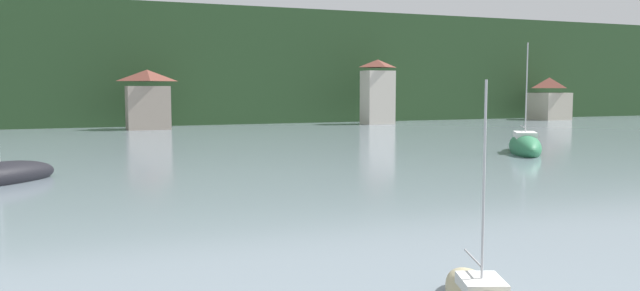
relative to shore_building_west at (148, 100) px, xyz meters
The scene contains 5 objects.
shore_building_west is the anchor object (origin of this frame).
shore_building_westcentral 31.33m from the shore_building_west, ahead, with size 4.24×3.28×9.02m.
shore_building_central 62.63m from the shore_building_west, ahead, with size 5.11×5.58×6.73m.
sailboat_far_2 46.99m from the shore_building_west, 59.71° to the right, with size 6.27×7.94×9.11m.
sailboat_far_4 44.76m from the shore_building_west, 106.72° to the right, with size 6.56×6.40×8.68m.
Camera 1 is at (-9.57, 15.34, 5.05)m, focal length 35.67 mm.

